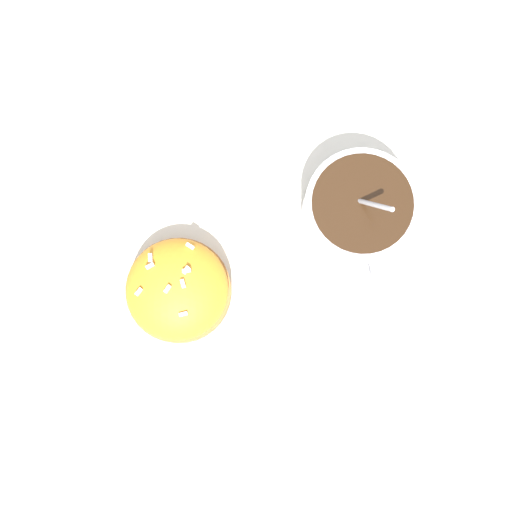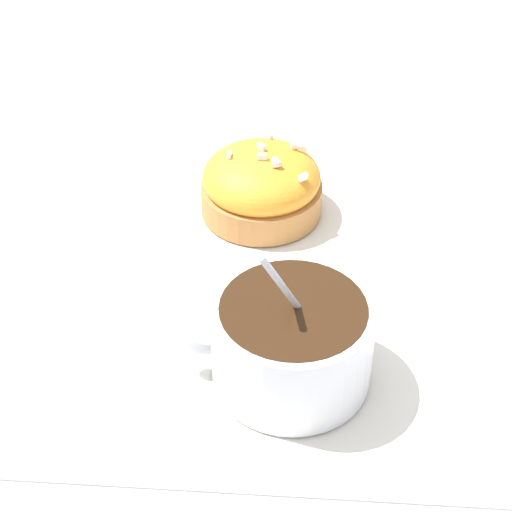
# 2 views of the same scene
# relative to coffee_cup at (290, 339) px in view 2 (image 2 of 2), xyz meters

# --- Properties ---
(ground_plane) EXTENTS (3.00, 3.00, 0.00)m
(ground_plane) POSITION_rel_coffee_cup_xyz_m (0.09, 0.01, -0.03)
(ground_plane) COLOR #B2B2B7
(paper_napkin) EXTENTS (0.36, 0.32, 0.00)m
(paper_napkin) POSITION_rel_coffee_cup_xyz_m (0.09, 0.01, -0.03)
(paper_napkin) COLOR white
(paper_napkin) RESTS_ON ground_plane
(coffee_cup) EXTENTS (0.10, 0.12, 0.10)m
(coffee_cup) POSITION_rel_coffee_cup_xyz_m (0.00, 0.00, 0.00)
(coffee_cup) COLOR white
(coffee_cup) RESTS_ON paper_napkin
(frosted_pastry) EXTENTS (0.09, 0.09, 0.05)m
(frosted_pastry) POSITION_rel_coffee_cup_xyz_m (0.17, 0.01, -0.01)
(frosted_pastry) COLOR #B2753D
(frosted_pastry) RESTS_ON paper_napkin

